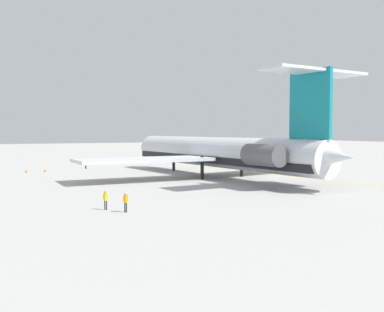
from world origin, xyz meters
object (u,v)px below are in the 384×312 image
Objects in this scene: ground_crew_portside at (86,163)px; safety_cone_nose at (26,171)px; safety_cone_tail at (45,170)px; ground_crew_starboard at (106,198)px; main_jetliner at (222,152)px; ground_crew_near_nose at (126,199)px; ground_crew_near_tail at (200,159)px.

ground_crew_portside is 3.18× the size of safety_cone_nose.
safety_cone_tail is at bearing -41.83° from ground_crew_portside.
ground_crew_portside is 42.16m from ground_crew_starboard.
main_jetliner is 28.65m from ground_crew_near_nose.
safety_cone_tail is (-0.22, -2.82, 0.00)m from safety_cone_nose.
main_jetliner is 26.25× the size of ground_crew_portside.
main_jetliner is 83.41× the size of safety_cone_tail.
main_jetliner is at bearing -131.34° from safety_cone_nose.
ground_crew_near_nose reaches higher than safety_cone_tail.
ground_crew_portside is at bearing -75.67° from safety_cone_nose.
safety_cone_nose is (-2.58, 10.11, -0.83)m from ground_crew_portside.
ground_crew_near_nose is 40.72m from safety_cone_nose.
safety_cone_nose is (-4.86, 33.95, -0.76)m from ground_crew_near_tail.
ground_crew_near_nose is at bearing -175.61° from safety_cone_nose.
ground_crew_starboard is at bearing -177.09° from safety_cone_nose.
ground_crew_near_tail is 31.55m from safety_cone_tail.
ground_crew_near_nose is 2.14m from ground_crew_starboard.
safety_cone_tail is at bearing -121.20° from ground_crew_near_tail.
ground_crew_portside reaches higher than ground_crew_near_nose.
ground_crew_starboard is (-41.37, 8.14, -0.06)m from ground_crew_portside.
ground_crew_portside is 7.85m from safety_cone_tail.
safety_cone_nose is at bearing -8.11° from ground_crew_near_nose.
ground_crew_starboard is 3.00× the size of safety_cone_nose.
safety_cone_tail is (-2.80, 7.29, -0.83)m from ground_crew_portside.
ground_crew_near_nose is at bearing 127.66° from main_jetliner.
ground_crew_near_tail is 23.95m from ground_crew_portside.
ground_crew_portside reaches higher than ground_crew_starboard.
safety_cone_tail is (-5.08, 31.13, -0.76)m from ground_crew_near_tail.
ground_crew_starboard is 38.59m from safety_cone_tail.
main_jetliner reaches higher than ground_crew_near_tail.
ground_crew_near_tail reaches higher than safety_cone_nose.
ground_crew_near_tail is (25.82, -10.13, -2.60)m from main_jetliner.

